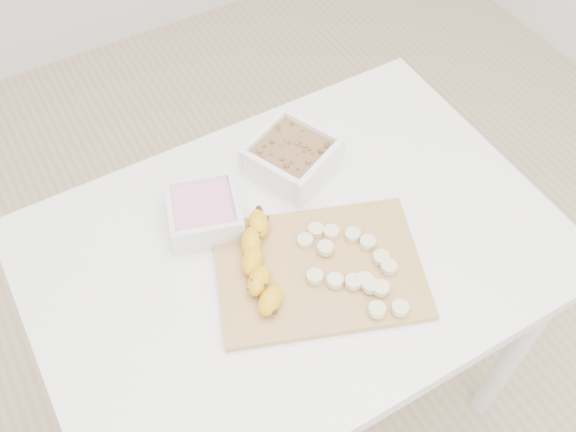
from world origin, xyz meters
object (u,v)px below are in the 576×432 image
bowl_granola (292,157)px  banana (261,263)px  table (295,272)px  cutting_board (319,269)px  bowl_yogurt (204,212)px

bowl_granola → banana: 0.26m
table → bowl_granola: size_ratio=4.86×
cutting_board → banana: banana is taller
cutting_board → banana: 0.11m
bowl_granola → banana: size_ratio=0.94×
bowl_yogurt → cutting_board: 0.25m
table → bowl_granola: 0.24m
bowl_granola → cutting_board: bowl_granola is taller
table → banana: bearing=-166.3°
table → banana: size_ratio=4.55×
bowl_granola → banana: bowl_granola is taller
bowl_yogurt → bowl_granola: bearing=9.6°
banana → cutting_board: bearing=4.9°
table → bowl_yogurt: bowl_yogurt is taller
cutting_board → banana: (-0.09, 0.05, 0.03)m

